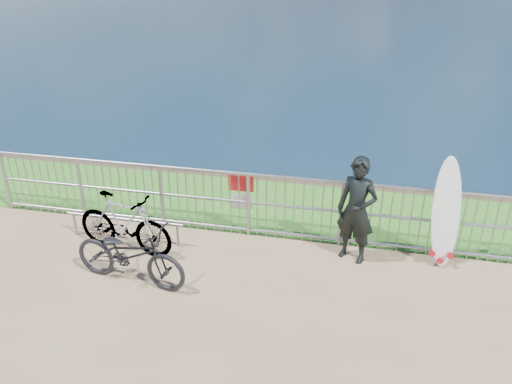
% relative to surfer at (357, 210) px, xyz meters
% --- Properties ---
extents(grass_strip, '(120.00, 120.00, 0.00)m').
position_rel_surfer_xyz_m(grass_strip, '(-1.23, 1.44, -0.82)').
color(grass_strip, '#2B7520').
rests_on(grass_strip, ground).
extents(railing, '(10.06, 0.10, 1.13)m').
position_rel_surfer_xyz_m(railing, '(-1.22, 0.34, -0.25)').
color(railing, gray).
rests_on(railing, ground).
extents(surfer, '(0.71, 0.59, 1.66)m').
position_rel_surfer_xyz_m(surfer, '(0.00, 0.00, 0.00)').
color(surfer, black).
rests_on(surfer, ground).
extents(surfboard, '(0.53, 0.49, 1.68)m').
position_rel_surfer_xyz_m(surfboard, '(1.28, 0.18, -0.06)').
color(surfboard, white).
rests_on(surfboard, ground).
extents(bicycle_near, '(1.80, 0.83, 0.91)m').
position_rel_surfer_xyz_m(bicycle_near, '(-3.05, -1.30, -0.37)').
color(bicycle_near, black).
rests_on(bicycle_near, ground).
extents(bicycle_far, '(1.70, 0.71, 0.99)m').
position_rel_surfer_xyz_m(bicycle_far, '(-3.49, -0.55, -0.33)').
color(bicycle_far, black).
rests_on(bicycle_far, ground).
extents(bike_rack, '(2.01, 0.05, 0.42)m').
position_rel_surfer_xyz_m(bike_rack, '(-3.65, -0.26, -0.48)').
color(bike_rack, gray).
rests_on(bike_rack, ground).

